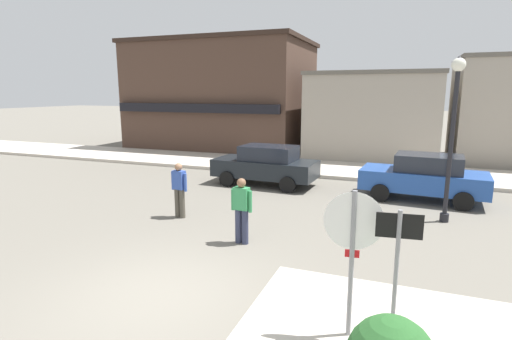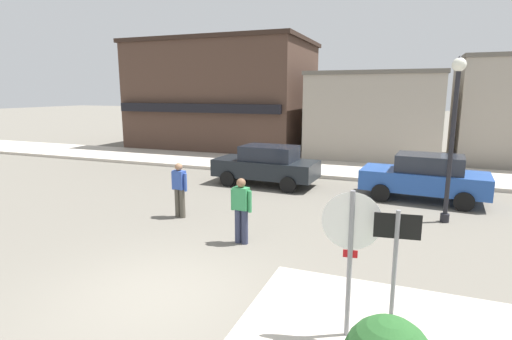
# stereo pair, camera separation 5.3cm
# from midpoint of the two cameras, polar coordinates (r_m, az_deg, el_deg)

# --- Properties ---
(ground_plane) EXTENTS (160.00, 160.00, 0.00)m
(ground_plane) POSITION_cam_midpoint_polar(r_m,az_deg,el_deg) (7.73, -14.07, -17.07)
(ground_plane) COLOR #6B665B
(kerb_far) EXTENTS (80.00, 4.00, 0.15)m
(kerb_far) POSITION_cam_midpoint_polar(r_m,az_deg,el_deg) (19.15, 8.28, 0.35)
(kerb_far) COLOR beige
(kerb_far) RESTS_ON ground
(stop_sign) EXTENTS (0.82, 0.12, 2.30)m
(stop_sign) POSITION_cam_midpoint_polar(r_m,az_deg,el_deg) (5.78, 13.35, -10.42)
(stop_sign) COLOR gray
(stop_sign) RESTS_ON ground
(one_way_sign) EXTENTS (0.60, 0.09, 2.10)m
(one_way_sign) POSITION_cam_midpoint_polar(r_m,az_deg,el_deg) (5.78, 19.18, -12.73)
(one_way_sign) COLOR gray
(one_way_sign) RESTS_ON ground
(lamp_post) EXTENTS (0.36, 0.36, 4.54)m
(lamp_post) POSITION_cam_midpoint_polar(r_m,az_deg,el_deg) (12.04, 26.30, 6.88)
(lamp_post) COLOR black
(lamp_post) RESTS_ON ground
(parked_car_nearest) EXTENTS (4.09, 2.04, 1.56)m
(parked_car_nearest) POSITION_cam_midpoint_polar(r_m,az_deg,el_deg) (15.60, 1.34, 0.77)
(parked_car_nearest) COLOR black
(parked_car_nearest) RESTS_ON ground
(parked_car_second) EXTENTS (4.13, 2.13, 1.56)m
(parked_car_second) POSITION_cam_midpoint_polar(r_m,az_deg,el_deg) (14.55, 22.79, -0.86)
(parked_car_second) COLOR #234C9E
(parked_car_second) RESTS_ON ground
(pedestrian_crossing_near) EXTENTS (0.56, 0.27, 1.61)m
(pedestrian_crossing_near) POSITION_cam_midpoint_polar(r_m,az_deg,el_deg) (11.75, -11.03, -2.60)
(pedestrian_crossing_near) COLOR #4C473D
(pedestrian_crossing_near) RESTS_ON ground
(pedestrian_crossing_far) EXTENTS (0.56, 0.25, 1.61)m
(pedestrian_crossing_far) POSITION_cam_midpoint_polar(r_m,az_deg,el_deg) (9.57, -2.23, -5.55)
(pedestrian_crossing_far) COLOR #2D334C
(pedestrian_crossing_far) RESTS_ON ground
(building_corner_shop) EXTENTS (11.03, 7.78, 6.76)m
(building_corner_shop) POSITION_cam_midpoint_polar(r_m,az_deg,el_deg) (26.62, -4.78, 10.59)
(building_corner_shop) COLOR #473328
(building_corner_shop) RESTS_ON ground
(building_storefront_left_near) EXTENTS (6.77, 7.38, 4.64)m
(building_storefront_left_near) POSITION_cam_midpoint_polar(r_m,az_deg,el_deg) (23.82, 16.46, 7.57)
(building_storefront_left_near) COLOR #9E9384
(building_storefront_left_near) RESTS_ON ground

